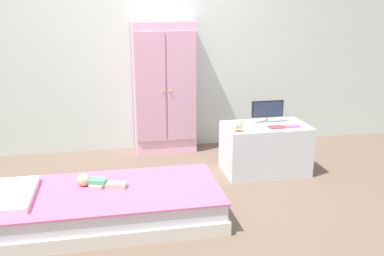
{
  "coord_description": "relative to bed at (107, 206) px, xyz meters",
  "views": [
    {
      "loc": [
        -0.34,
        -3.18,
        1.59
      ],
      "look_at": [
        0.36,
        0.37,
        0.55
      ],
      "focal_mm": 39.54,
      "sensor_mm": 36.0,
      "label": 1
    }
  ],
  "objects": [
    {
      "name": "rocking_horse_toy",
      "position": [
        1.22,
        0.55,
        0.41
      ],
      "size": [
        0.09,
        0.04,
        0.11
      ],
      "color": "#8E6642",
      "rests_on": "tv_stand"
    },
    {
      "name": "bed",
      "position": [
        0.0,
        0.0,
        0.0
      ],
      "size": [
        1.75,
        0.83,
        0.25
      ],
      "color": "silver",
      "rests_on": "ground_plane"
    },
    {
      "name": "tv_monitor",
      "position": [
        1.59,
        0.81,
        0.49
      ],
      "size": [
        0.32,
        0.1,
        0.22
      ],
      "color": "#99999E",
      "rests_on": "tv_stand"
    },
    {
      "name": "pillow",
      "position": [
        -0.67,
        -0.0,
        0.15
      ],
      "size": [
        0.32,
        0.59,
        0.05
      ],
      "primitive_type": "cube",
      "color": "silver",
      "rests_on": "bed"
    },
    {
      "name": "book_purple",
      "position": [
        1.77,
        0.61,
        0.37
      ],
      "size": [
        0.16,
        0.08,
        0.01
      ],
      "primitive_type": "cube",
      "color": "#8E51B2",
      "rests_on": "tv_stand"
    },
    {
      "name": "ground_plane",
      "position": [
        0.41,
        0.16,
        -0.13
      ],
      "size": [
        10.0,
        10.0,
        0.02
      ],
      "primitive_type": "cube",
      "color": "brown"
    },
    {
      "name": "tv_stand",
      "position": [
        1.55,
        0.72,
        0.12
      ],
      "size": [
        0.81,
        0.49,
        0.48
      ],
      "primitive_type": "cube",
      "color": "silver",
      "rests_on": "ground_plane"
    },
    {
      "name": "book_red",
      "position": [
        1.61,
        0.61,
        0.37
      ],
      "size": [
        0.15,
        0.1,
        0.01
      ],
      "primitive_type": "cube",
      "color": "#CC3838",
      "rests_on": "tv_stand"
    },
    {
      "name": "wardrobe",
      "position": [
        0.67,
        1.55,
        0.6
      ],
      "size": [
        0.67,
        0.3,
        1.44
      ],
      "color": "#EFADCC",
      "rests_on": "ground_plane"
    },
    {
      "name": "back_wall",
      "position": [
        0.41,
        1.74,
        1.23
      ],
      "size": [
        6.4,
        0.05,
        2.7
      ],
      "primitive_type": "cube",
      "color": "silver",
      "rests_on": "ground_plane"
    },
    {
      "name": "doll",
      "position": [
        -0.1,
        0.1,
        0.16
      ],
      "size": [
        0.38,
        0.19,
        0.1
      ],
      "color": "#4CA375",
      "rests_on": "bed"
    }
  ]
}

